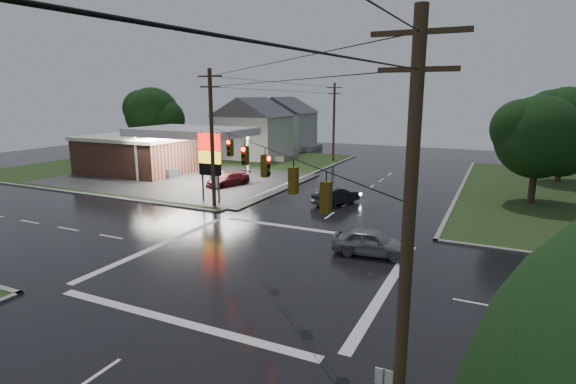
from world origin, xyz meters
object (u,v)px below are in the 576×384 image
at_px(utility_pole_nw, 212,137).
at_px(car_pump, 228,180).
at_px(tree_nw_behind, 153,115).
at_px(car_crossing, 371,242).
at_px(tree_ne_far, 567,123).
at_px(car_north, 336,196).
at_px(house_near, 253,127).
at_px(utility_pole_n, 334,121).
at_px(house_far, 284,122).
at_px(gas_station, 148,151).
at_px(pylon_sign, 210,156).
at_px(utility_pole_se, 408,235).
at_px(tree_ne_near, 540,138).

bearing_deg(utility_pole_nw, car_pump, 115.36).
bearing_deg(tree_nw_behind, car_crossing, -33.70).
relative_size(tree_ne_far, car_north, 2.22).
distance_m(house_near, tree_nw_behind, 14.33).
relative_size(car_north, car_crossing, 0.99).
xyz_separation_m(utility_pole_n, car_crossing, (14.62, -33.99, -4.71)).
bearing_deg(car_crossing, utility_pole_n, 18.00).
distance_m(utility_pole_n, house_far, 16.00).
bearing_deg(gas_station, pylon_sign, -31.22).
bearing_deg(pylon_sign, utility_pole_se, -45.00).
distance_m(utility_pole_se, tree_ne_far, 44.16).
xyz_separation_m(utility_pole_se, tree_ne_near, (4.64, 31.49, -0.16)).
bearing_deg(tree_ne_far, tree_ne_near, -104.07).
bearing_deg(utility_pole_se, pylon_sign, 135.00).
bearing_deg(car_crossing, car_north, 23.88).
xyz_separation_m(utility_pole_nw, car_crossing, (14.62, -5.49, -4.96)).
relative_size(house_far, tree_ne_near, 1.23).
bearing_deg(gas_station, utility_pole_nw, -32.23).
xyz_separation_m(pylon_sign, house_far, (-11.45, 37.50, 0.39)).
relative_size(gas_station, tree_ne_far, 2.67).
bearing_deg(tree_ne_far, gas_station, -161.54).
xyz_separation_m(gas_station, utility_pole_n, (16.18, 18.30, 2.92)).
height_order(house_far, car_pump, house_far).
bearing_deg(house_near, house_far, 94.76).
xyz_separation_m(gas_station, house_far, (3.73, 28.30, 1.86)).
bearing_deg(car_crossing, tree_nw_behind, 51.03).
bearing_deg(house_far, pylon_sign, -73.02).
height_order(utility_pole_n, tree_nw_behind, utility_pole_n).
xyz_separation_m(utility_pole_se, house_near, (-30.45, 45.50, -1.32)).
relative_size(house_near, car_north, 2.50).
bearing_deg(tree_ne_far, utility_pole_n, 171.45).
distance_m(tree_ne_far, car_north, 26.96).
bearing_deg(gas_station, tree_ne_near, 3.30).
xyz_separation_m(utility_pole_n, car_north, (8.70, -23.38, -4.74)).
bearing_deg(utility_pole_n, car_crossing, -66.73).
bearing_deg(tree_ne_far, house_far, 160.29).
bearing_deg(house_far, house_near, -85.24).
relative_size(utility_pole_se, tree_nw_behind, 1.10).
height_order(pylon_sign, tree_nw_behind, tree_nw_behind).
distance_m(pylon_sign, utility_pole_se, 28.34).
distance_m(gas_station, pylon_sign, 17.81).
distance_m(utility_pole_nw, tree_ne_near, 26.74).
distance_m(tree_ne_far, car_pump, 35.09).
xyz_separation_m(utility_pole_nw, tree_ne_far, (26.65, 24.49, 0.46)).
bearing_deg(tree_ne_near, utility_pole_n, 145.90).
bearing_deg(tree_ne_near, car_north, -153.75).
height_order(gas_station, utility_pole_nw, utility_pole_nw).
height_order(pylon_sign, tree_ne_far, tree_ne_far).
relative_size(gas_station, house_far, 2.37).
relative_size(tree_nw_behind, car_crossing, 2.25).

